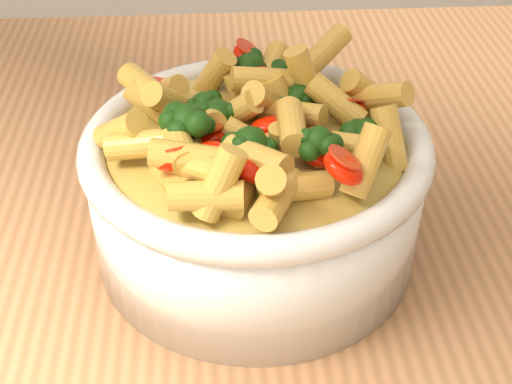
{
  "coord_description": "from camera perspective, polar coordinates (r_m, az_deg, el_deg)",
  "views": [
    {
      "loc": [
        0.05,
        -0.48,
        1.27
      ],
      "look_at": [
        0.08,
        -0.06,
        0.95
      ],
      "focal_mm": 50.0,
      "sensor_mm": 36.0,
      "label": 1
    }
  ],
  "objects": [
    {
      "name": "serving_bowl",
      "position": [
        0.53,
        0.0,
        0.12
      ],
      "size": [
        0.25,
        0.25,
        0.11
      ],
      "color": "silver",
      "rests_on": "table"
    },
    {
      "name": "table",
      "position": [
        0.68,
        -7.34,
        -7.66
      ],
      "size": [
        1.2,
        0.8,
        0.9
      ],
      "color": "#B5784D",
      "rests_on": "ground"
    },
    {
      "name": "pasta_salad",
      "position": [
        0.49,
        0.0,
        6.37
      ],
      "size": [
        0.2,
        0.2,
        0.04
      ],
      "color": "gold",
      "rests_on": "serving_bowl"
    }
  ]
}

